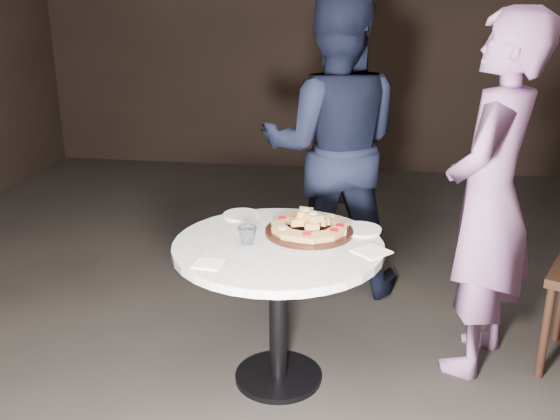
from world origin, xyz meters
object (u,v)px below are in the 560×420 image
table (278,270)px  diner_teal (490,199)px  focaccia_pile (310,224)px  diner_navy (333,147)px  water_glass (247,236)px  serving_board (309,231)px  chair_far (338,187)px

table → diner_teal: size_ratio=0.71×
focaccia_pile → diner_navy: size_ratio=0.20×
table → water_glass: water_glass is taller
serving_board → diner_navy: size_ratio=0.23×
table → chair_far: chair_far is taller
focaccia_pile → water_glass: bearing=-147.0°
water_glass → table: bearing=12.5°
chair_far → diner_navy: (-0.01, -0.48, 0.38)m
focaccia_pile → diner_navy: bearing=87.9°
serving_board → water_glass: water_glass is taller
table → diner_navy: 1.07m
serving_board → diner_teal: (0.77, 0.16, 0.13)m
water_glass → focaccia_pile: bearing=33.0°
water_glass → chair_far: size_ratio=0.10×
diner_navy → diner_teal: diner_navy is taller
serving_board → water_glass: size_ratio=4.85×
table → chair_far: size_ratio=1.41×
focaccia_pile → diner_teal: bearing=11.9°
serving_board → table: bearing=-131.9°
focaccia_pile → water_glass: 0.29m
table → diner_navy: diner_navy is taller
serving_board → water_glass: (-0.24, -0.16, 0.03)m
serving_board → focaccia_pile: (0.00, 0.00, 0.04)m
table → chair_far: 1.51m
focaccia_pile → diner_teal: diner_teal is taller
focaccia_pile → diner_navy: diner_navy is taller
serving_board → chair_far: chair_far is taller
focaccia_pile → diner_navy: (0.03, 0.89, 0.13)m
chair_far → diner_teal: size_ratio=0.50×
chair_far → diner_navy: bearing=81.3°
serving_board → diner_navy: diner_navy is taller
table → chair_far: bearing=83.8°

